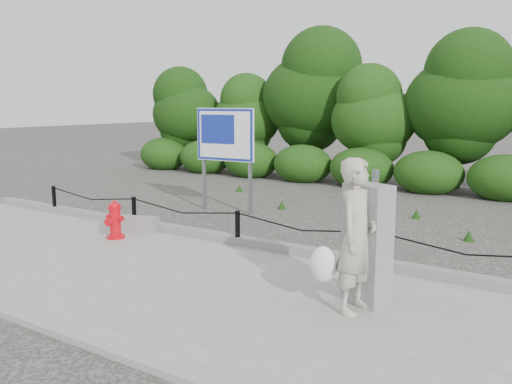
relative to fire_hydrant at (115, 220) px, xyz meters
The scene contains 10 objects.
ground 2.31m from the fire_hydrant, 21.67° to the left, with size 90.00×90.00×0.00m, color #2D2B28.
sidewalk 2.44m from the fire_hydrant, 28.72° to the right, with size 14.00×4.00×0.08m, color gray.
curb 2.31m from the fire_hydrant, 22.82° to the left, with size 14.00×0.22×0.14m, color slate.
chain_barrier 2.28m from the fire_hydrant, 21.67° to the left, with size 10.06×0.06×0.60m.
treeline 10.43m from the fire_hydrant, 73.75° to the left, with size 20.14×3.93×4.88m.
fire_hydrant is the anchor object (origin of this frame).
pedestrian 5.08m from the fire_hydrant, ahead, with size 0.74×0.68×1.81m.
concrete_block 0.63m from the fire_hydrant, 99.47° to the left, with size 0.87×0.30×0.28m, color gray.
utility_cabinet 5.04m from the fire_hydrant, ahead, with size 0.63×0.49×1.62m.
advertising_sign 3.54m from the fire_hydrant, 89.62° to the left, with size 1.49×0.22×2.38m.
Camera 1 is at (5.27, -7.38, 2.51)m, focal length 38.00 mm.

